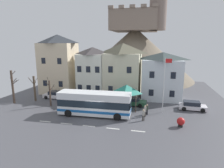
{
  "coord_description": "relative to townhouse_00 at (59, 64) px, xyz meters",
  "views": [
    {
      "loc": [
        7.7,
        -22.8,
        9.89
      ],
      "look_at": [
        1.35,
        4.03,
        3.96
      ],
      "focal_mm": 30.34,
      "sensor_mm": 36.0,
      "label": 1
    }
  ],
  "objects": [
    {
      "name": "bare_tree_00",
      "position": [
        -3.94,
        -8.46,
        -2.93
      ],
      "size": [
        1.36,
        1.1,
        5.57
      ],
      "color": "#47382D",
      "rests_on": "ground_plane"
    },
    {
      "name": "pedestrian_01",
      "position": [
        18.14,
        -8.61,
        -5.01
      ],
      "size": [
        0.32,
        0.38,
        1.52
      ],
      "color": "black",
      "rests_on": "ground_plane"
    },
    {
      "name": "hilltop_castle",
      "position": [
        12.88,
        19.57,
        1.82
      ],
      "size": [
        32.8,
        32.8,
        20.44
      ],
      "color": "#726655",
      "rests_on": "ground_plane"
    },
    {
      "name": "bare_tree_02",
      "position": [
        -1.31,
        -6.45,
        -3.52
      ],
      "size": [
        1.78,
        1.06,
        4.4
      ],
      "color": "brown",
      "rests_on": "ground_plane"
    },
    {
      "name": "harbour_buoy",
      "position": [
        22.32,
        -11.83,
        -5.12
      ],
      "size": [
        0.95,
        0.95,
        1.2
      ],
      "color": "black",
      "rests_on": "ground_plane"
    },
    {
      "name": "pedestrian_03",
      "position": [
        17.91,
        -9.46,
        -4.83
      ],
      "size": [
        0.32,
        0.32,
        1.63
      ],
      "color": "#38332D",
      "rests_on": "ground_plane"
    },
    {
      "name": "transit_bus",
      "position": [
        11.03,
        -10.59,
        -4.12
      ],
      "size": [
        10.18,
        2.99,
        3.32
      ],
      "rotation": [
        0.0,
        0.0,
        0.04
      ],
      "color": "white",
      "rests_on": "ground_plane"
    },
    {
      "name": "townhouse_02",
      "position": [
        13.0,
        0.41,
        -0.82
      ],
      "size": [
        6.53,
        6.14,
        9.95
      ],
      "color": "beige",
      "rests_on": "ground_plane"
    },
    {
      "name": "townhouse_00",
      "position": [
        0.0,
        0.0,
        0.0
      ],
      "size": [
        6.6,
        5.31,
        11.59
      ],
      "color": "beige",
      "rests_on": "ground_plane"
    },
    {
      "name": "flagpole",
      "position": [
        20.35,
        -7.37,
        -1.26
      ],
      "size": [
        0.95,
        0.1,
        7.91
      ],
      "color": "silver",
      "rests_on": "ground_plane"
    },
    {
      "name": "parked_car_00",
      "position": [
        24.7,
        -5.07,
        -5.14
      ],
      "size": [
        3.97,
        1.96,
        1.35
      ],
      "rotation": [
        0.0,
        0.0,
        -0.03
      ],
      "color": "silver",
      "rests_on": "ground_plane"
    },
    {
      "name": "parked_car_02",
      "position": [
        1.41,
        -4.24,
        -5.14
      ],
      "size": [
        4.32,
        1.98,
        1.34
      ],
      "rotation": [
        0.0,
        0.0,
        3.13
      ],
      "color": "silver",
      "rests_on": "ground_plane"
    },
    {
      "name": "public_bench",
      "position": [
        14.95,
        -4.19,
        -5.32
      ],
      "size": [
        1.65,
        0.48,
        0.87
      ],
      "color": "#33473D",
      "rests_on": "ground_plane"
    },
    {
      "name": "bare_tree_01",
      "position": [
        2.81,
        -8.32,
        -3.62
      ],
      "size": [
        1.03,
        1.45,
        4.89
      ],
      "color": "#47382D",
      "rests_on": "ground_plane"
    },
    {
      "name": "townhouse_01",
      "position": [
        7.24,
        0.01,
        -1.19
      ],
      "size": [
        5.12,
        5.33,
        9.22
      ],
      "color": "silver",
      "rests_on": "ground_plane"
    },
    {
      "name": "bus_shelter",
      "position": [
        14.84,
        -6.45,
        -2.76
      ],
      "size": [
        3.6,
        3.6,
        3.71
      ],
      "color": "#473D33",
      "rests_on": "ground_plane"
    },
    {
      "name": "townhouse_03",
      "position": [
        20.17,
        0.03,
        -1.59
      ],
      "size": [
        6.8,
        5.37,
        8.4
      ],
      "color": "silver",
      "rests_on": "ground_plane"
    },
    {
      "name": "parked_car_03",
      "position": [
        6.09,
        -5.18,
        -5.18
      ],
      "size": [
        4.11,
        2.05,
        1.25
      ],
      "rotation": [
        0.0,
        0.0,
        0.04
      ],
      "color": "white",
      "rests_on": "ground_plane"
    },
    {
      "name": "pedestrian_00",
      "position": [
        15.04,
        -8.26,
        -4.92
      ],
      "size": [
        0.37,
        0.33,
        1.62
      ],
      "color": "black",
      "rests_on": "ground_plane"
    },
    {
      "name": "ground_plane",
      "position": [
        11.47,
        -11.62,
        -5.82
      ],
      "size": [
        40.0,
        60.0,
        0.07
      ],
      "color": "#4C4C52"
    },
    {
      "name": "pedestrian_02",
      "position": [
        17.8,
        -10.98,
        -4.88
      ],
      "size": [
        0.32,
        0.3,
        1.6
      ],
      "color": "#38332D",
      "rests_on": "ground_plane"
    },
    {
      "name": "parked_car_01",
      "position": [
        15.52,
        -4.82,
        -5.16
      ],
      "size": [
        4.54,
        2.3,
        1.28
      ],
      "rotation": [
        0.0,
        0.0,
        -0.1
      ],
      "color": "#295838",
      "rests_on": "ground_plane"
    }
  ]
}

